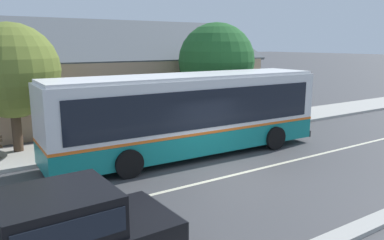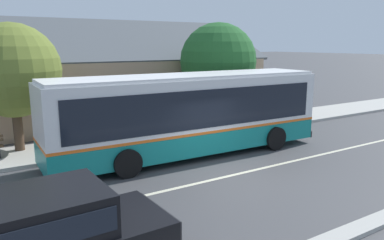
% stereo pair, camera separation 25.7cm
% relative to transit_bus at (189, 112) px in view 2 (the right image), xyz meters
% --- Properties ---
extents(ground_plane, '(300.00, 300.00, 0.00)m').
position_rel_transit_bus_xyz_m(ground_plane, '(-0.09, -2.90, -1.76)').
color(ground_plane, '#424244').
extents(sidewalk_far, '(60.00, 3.00, 0.15)m').
position_rel_transit_bus_xyz_m(sidewalk_far, '(-0.09, 3.10, -1.68)').
color(sidewalk_far, '#ADAAA3').
rests_on(sidewalk_far, ground).
extents(curb_near, '(60.00, 0.50, 0.12)m').
position_rel_transit_bus_xyz_m(curb_near, '(-0.09, -7.65, -1.70)').
color(curb_near, '#ADAAA3').
rests_on(curb_near, ground).
extents(lane_divider_stripe, '(60.00, 0.16, 0.01)m').
position_rel_transit_bus_xyz_m(lane_divider_stripe, '(-0.09, -2.90, -1.76)').
color(lane_divider_stripe, beige).
rests_on(lane_divider_stripe, ground).
extents(community_building, '(21.83, 9.83, 6.98)m').
position_rel_transit_bus_xyz_m(community_building, '(-1.41, 10.59, 0.15)').
color(community_building, tan).
rests_on(community_building, ground).
extents(transit_bus, '(11.57, 2.97, 3.28)m').
position_rel_transit_bus_xyz_m(transit_bus, '(0.00, 0.00, 0.00)').
color(transit_bus, '#147F7A').
rests_on(transit_bus, ground).
extents(bench_down_street, '(1.67, 0.51, 0.94)m').
position_rel_transit_bus_xyz_m(bench_down_street, '(-3.41, 2.99, -1.19)').
color(bench_down_street, brown).
rests_on(bench_down_street, sidewalk_far).
extents(street_tree_primary, '(4.09, 4.09, 5.60)m').
position_rel_transit_bus_xyz_m(street_tree_primary, '(4.22, 3.92, 1.69)').
color(street_tree_primary, '#4C3828').
rests_on(street_tree_primary, ground).
extents(street_tree_secondary, '(3.76, 3.76, 5.31)m').
position_rel_transit_bus_xyz_m(street_tree_secondary, '(-5.85, 3.92, 1.55)').
color(street_tree_secondary, '#4C3828').
rests_on(street_tree_secondary, ground).
extents(bus_stop_sign, '(0.36, 0.07, 2.40)m').
position_rel_transit_bus_xyz_m(bus_stop_sign, '(6.27, 2.09, -0.12)').
color(bus_stop_sign, gray).
rests_on(bus_stop_sign, sidewalk_far).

